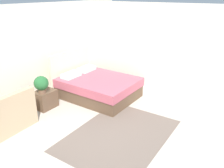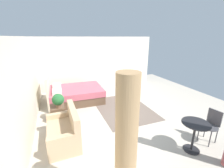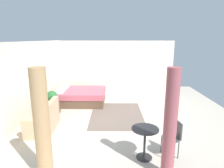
{
  "view_description": "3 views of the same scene",
  "coord_description": "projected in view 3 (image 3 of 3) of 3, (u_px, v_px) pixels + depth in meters",
  "views": [
    {
      "loc": [
        -3.21,
        -2.3,
        2.82
      ],
      "look_at": [
        0.32,
        0.02,
        1.14
      ],
      "focal_mm": 37.33,
      "sensor_mm": 36.0,
      "label": 1
    },
    {
      "loc": [
        -4.27,
        2.08,
        2.54
      ],
      "look_at": [
        0.1,
        0.41,
        1.08
      ],
      "focal_mm": 24.31,
      "sensor_mm": 36.0,
      "label": 2
    },
    {
      "loc": [
        -6.09,
        0.01,
        2.64
      ],
      "look_at": [
        0.33,
        0.02,
        1.13
      ],
      "focal_mm": 31.05,
      "sensor_mm": 36.0,
      "label": 3
    }
  ],
  "objects": [
    {
      "name": "wall_right",
      "position": [
        113.0,
        68.0,
        9.2
      ],
      "size": [
        0.12,
        5.69,
        2.55
      ],
      "primitive_type": "cube",
      "color": "silver",
      "rests_on": "ground"
    },
    {
      "name": "area_rug",
      "position": [
        117.0,
        115.0,
        6.88
      ],
      "size": [
        2.52,
        1.82,
        0.01
      ],
      "primitive_type": "cube",
      "color": "#66564C",
      "rests_on": "ground"
    },
    {
      "name": "cafe_chair_near_window",
      "position": [
        174.0,
        135.0,
        4.4
      ],
      "size": [
        0.47,
        0.47,
        0.84
      ],
      "color": "#3F3F44",
      "rests_on": "ground"
    },
    {
      "name": "curtain_right",
      "position": [
        42.0,
        125.0,
        3.57
      ],
      "size": [
        0.29,
        0.29,
        2.17
      ],
      "color": "tan",
      "rests_on": "ground"
    },
    {
      "name": "ground_plane",
      "position": [
        113.0,
        119.0,
        6.54
      ],
      "size": [
        9.08,
        8.69,
        0.02
      ],
      "primitive_type": "cube",
      "color": "#B2A899"
    },
    {
      "name": "nightstand",
      "position": [
        52.0,
        108.0,
        6.87
      ],
      "size": [
        0.53,
        0.43,
        0.46
      ],
      "color": "brown",
      "rests_on": "ground"
    },
    {
      "name": "wall_back",
      "position": [
        25.0,
        82.0,
        6.25
      ],
      "size": [
        9.08,
        0.12,
        2.55
      ],
      "primitive_type": "cube",
      "color": "silver",
      "rests_on": "ground"
    },
    {
      "name": "balcony_table",
      "position": [
        145.0,
        138.0,
        4.3
      ],
      "size": [
        0.6,
        0.6,
        0.72
      ],
      "color": "black",
      "rests_on": "ground"
    },
    {
      "name": "potted_plant",
      "position": [
        52.0,
        96.0,
        6.66
      ],
      "size": [
        0.36,
        0.36,
        0.44
      ],
      "color": "brown",
      "rests_on": "nightstand"
    },
    {
      "name": "curtain_left",
      "position": [
        170.0,
        125.0,
        3.57
      ],
      "size": [
        0.24,
        0.24,
        2.17
      ],
      "color": "#994C51",
      "rests_on": "ground"
    },
    {
      "name": "couch",
      "position": [
        44.0,
        121.0,
        5.67
      ],
      "size": [
        1.24,
        0.74,
        0.88
      ],
      "color": "tan",
      "rests_on": "ground"
    },
    {
      "name": "bed",
      "position": [
        78.0,
        96.0,
        8.11
      ],
      "size": [
        1.63,
        2.13,
        1.21
      ],
      "color": "brown",
      "rests_on": "ground"
    }
  ]
}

